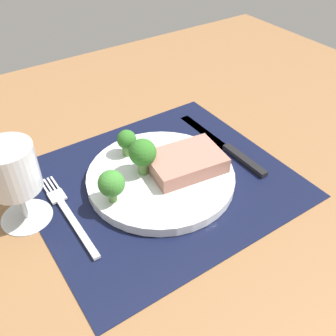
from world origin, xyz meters
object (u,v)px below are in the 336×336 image
at_px(plate, 161,177).
at_px(knife, 228,148).
at_px(steak, 186,162).
at_px(wine_glass, 12,174).
at_px(fork, 68,213).

bearing_deg(plate, knife, 2.04).
distance_m(steak, wine_glass, 0.26).
xyz_separation_m(plate, fork, (-0.16, 0.01, -0.01)).
bearing_deg(knife, fork, -179.97).
distance_m(knife, wine_glass, 0.37).
bearing_deg(wine_glass, knife, -6.38).
distance_m(fork, wine_glass, 0.10).
bearing_deg(plate, steak, -15.41).
bearing_deg(fork, plate, -2.98).
relative_size(steak, knife, 0.52).
relative_size(steak, fork, 0.62).
bearing_deg(plate, fork, 174.80).
distance_m(steak, fork, 0.20).
height_order(plate, fork, plate).
height_order(steak, knife, steak).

